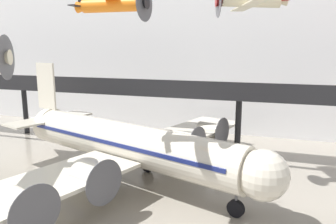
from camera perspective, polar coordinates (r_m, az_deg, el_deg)
The scene contains 5 objects.
hangar_back_wall at distance 47.79m, azimuth 14.14°, elevation 12.67°, with size 140.00×3.00×27.51m.
mezzanine_walkway at distance 36.83m, azimuth 12.14°, elevation 2.82°, with size 110.00×3.20×8.63m.
airliner_silver_main at distance 30.32m, azimuth -7.79°, elevation -5.34°, with size 29.51×34.36×10.57m.
suspended_plane_orange_highwing at distance 23.66m, azimuth -9.81°, elevation 18.00°, with size 5.50×6.76×7.41m.
suspended_plane_cream_biplane at distance 28.98m, azimuth 14.16°, elevation 18.32°, with size 6.12×7.12×6.69m.
Camera 1 is at (4.15, -15.18, 12.10)m, focal length 35.00 mm.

